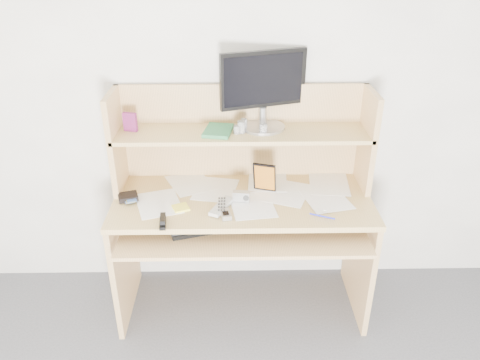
{
  "coord_description": "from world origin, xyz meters",
  "views": [
    {
      "loc": [
        -0.05,
        -0.73,
        2.02
      ],
      "look_at": [
        -0.02,
        1.43,
        0.89
      ],
      "focal_mm": 35.0,
      "sensor_mm": 36.0,
      "label": 1
    }
  ],
  "objects_px": {
    "desk": "(242,200)",
    "keyboard": "(216,222)",
    "game_case": "(264,177)",
    "monitor": "(263,88)",
    "tv_remote": "(222,206)"
  },
  "relations": [
    {
      "from": "desk",
      "to": "keyboard",
      "type": "distance_m",
      "value": 0.24
    },
    {
      "from": "tv_remote",
      "to": "game_case",
      "type": "relative_size",
      "value": 1.13
    },
    {
      "from": "desk",
      "to": "keyboard",
      "type": "relative_size",
      "value": 2.66
    },
    {
      "from": "tv_remote",
      "to": "desk",
      "type": "bearing_deg",
      "value": 85.37
    },
    {
      "from": "desk",
      "to": "monitor",
      "type": "xyz_separation_m",
      "value": [
        0.11,
        0.14,
        0.61
      ]
    },
    {
      "from": "tv_remote",
      "to": "monitor",
      "type": "xyz_separation_m",
      "value": [
        0.23,
        0.33,
        0.54
      ]
    },
    {
      "from": "keyboard",
      "to": "tv_remote",
      "type": "relative_size",
      "value": 2.68
    },
    {
      "from": "desk",
      "to": "game_case",
      "type": "bearing_deg",
      "value": -7.4
    },
    {
      "from": "monitor",
      "to": "game_case",
      "type": "bearing_deg",
      "value": -106.02
    },
    {
      "from": "tv_remote",
      "to": "monitor",
      "type": "relative_size",
      "value": 0.42
    },
    {
      "from": "game_case",
      "to": "monitor",
      "type": "relative_size",
      "value": 0.38
    },
    {
      "from": "desk",
      "to": "tv_remote",
      "type": "bearing_deg",
      "value": -120.21
    },
    {
      "from": "keyboard",
      "to": "game_case",
      "type": "distance_m",
      "value": 0.36
    },
    {
      "from": "keyboard",
      "to": "monitor",
      "type": "distance_m",
      "value": 0.76
    },
    {
      "from": "keyboard",
      "to": "tv_remote",
      "type": "bearing_deg",
      "value": -29.49
    }
  ]
}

